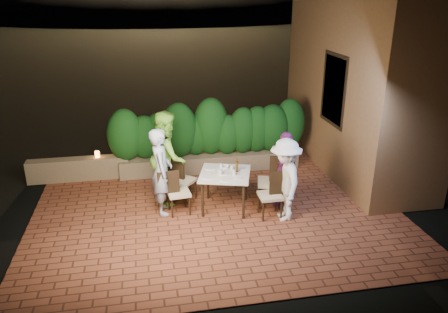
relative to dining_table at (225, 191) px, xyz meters
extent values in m
plane|color=black|center=(-0.18, -0.32, -0.40)|extent=(400.00, 400.00, 0.00)
cube|color=brown|center=(-0.18, 0.18, -0.45)|extent=(7.00, 6.00, 0.15)
cube|color=brown|center=(3.42, 1.68, 2.12)|extent=(1.60, 5.00, 5.00)
cube|color=black|center=(2.64, 1.18, 1.62)|extent=(0.08, 1.00, 1.40)
cube|color=black|center=(2.63, 1.18, 1.62)|extent=(0.06, 1.15, 1.55)
cube|color=#7C6B4F|center=(0.02, 1.98, -0.17)|extent=(4.20, 0.55, 0.40)
cube|color=#7C6B4F|center=(-2.98, 1.98, -0.12)|extent=(2.20, 0.30, 0.50)
ellipsoid|color=black|center=(1.82, 59.68, -4.38)|extent=(52.00, 40.00, 22.00)
cylinder|color=white|center=(-0.35, -0.14, 0.38)|extent=(0.24, 0.24, 0.01)
cylinder|color=white|center=(-0.25, 0.28, 0.38)|extent=(0.22, 0.22, 0.01)
cylinder|color=white|center=(0.17, -0.27, 0.38)|extent=(0.21, 0.21, 0.01)
cylinder|color=white|center=(0.31, 0.17, 0.38)|extent=(0.24, 0.24, 0.01)
cylinder|color=white|center=(-0.04, -0.01, 0.38)|extent=(0.24, 0.24, 0.01)
cylinder|color=white|center=(-0.04, -0.32, 0.38)|extent=(0.25, 0.25, 0.01)
cylinder|color=silver|center=(-0.11, -0.08, 0.43)|extent=(0.07, 0.07, 0.11)
cylinder|color=silver|center=(-0.03, 0.22, 0.43)|extent=(0.06, 0.06, 0.10)
cylinder|color=silver|center=(0.14, -0.15, 0.43)|extent=(0.07, 0.07, 0.12)
cylinder|color=silver|center=(0.16, 0.11, 0.43)|extent=(0.06, 0.06, 0.11)
imported|color=white|center=(0.05, 0.26, 0.40)|extent=(0.21, 0.21, 0.04)
imported|color=#9FB1CD|center=(-1.20, 0.08, 0.47)|extent=(0.41, 0.62, 1.68)
imported|color=#86D944|center=(-1.05, 0.60, 0.56)|extent=(0.72, 0.92, 1.86)
imported|color=white|center=(1.00, -0.60, 0.41)|extent=(0.64, 1.05, 1.57)
imported|color=#77276B|center=(1.18, -0.07, 0.39)|extent=(0.81, 0.96, 1.53)
cylinder|color=orange|center=(-2.54, 1.98, 0.20)|extent=(0.10, 0.10, 0.14)
camera|label=1|loc=(-1.44, -7.52, 3.68)|focal=35.00mm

